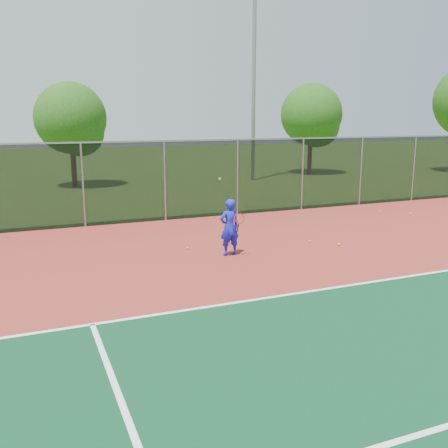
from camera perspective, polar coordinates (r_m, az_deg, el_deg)
The scene contains 11 objects.
court_apron at distance 12.12m, azimuth 21.16°, elevation -7.44°, with size 30.00×20.00×0.02m, color maroon.
fence_back at distance 20.02m, azimuth 1.53°, elevation 5.46°, with size 30.00×0.06×3.03m.
tennis_player at distance 14.13m, azimuth 0.63°, elevation -0.37°, with size 0.62×0.63×2.23m.
practice_ball_0 at distance 21.70m, azimuth 17.45°, elevation 1.40°, with size 0.07×0.07×0.07m, color #A5C617.
practice_ball_1 at distance 15.98m, azimuth 9.78°, elevation -1.95°, with size 0.07×0.07×0.07m, color #A5C617.
practice_ball_4 at distance 15.77m, azimuth 13.00°, elevation -2.28°, with size 0.07×0.07×0.07m, color #A5C617.
practice_ball_5 at distance 21.56m, azimuth 20.56°, elevation 1.11°, with size 0.07×0.07×0.07m, color #A5C617.
practice_ball_7 at distance 14.97m, azimuth -4.18°, elevation -2.76°, with size 0.07×0.07×0.07m, color #A5C617.
floodlight_n at distance 31.34m, azimuth 3.43°, elevation 17.08°, with size 0.90×0.40×11.64m.
tree_back_left at distance 29.34m, azimuth -16.89°, elevation 11.14°, with size 3.94×3.94×5.79m.
tree_back_mid at distance 35.20m, azimuth 10.12°, elevation 11.90°, with size 4.17×4.17×6.12m.
Camera 1 is at (-8.05, -6.17, 3.91)m, focal length 40.00 mm.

